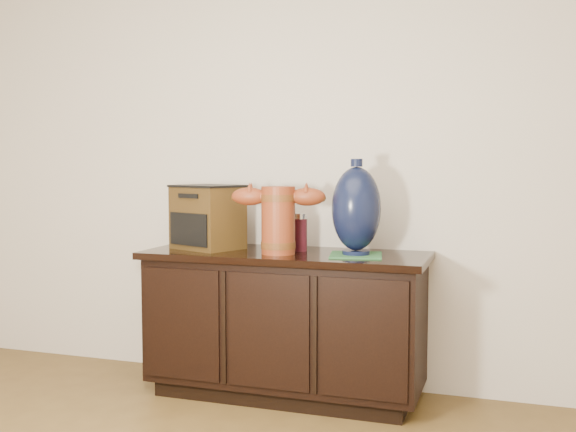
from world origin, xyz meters
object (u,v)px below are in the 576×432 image
(sideboard, at_px, (285,322))
(tv_radio, at_px, (208,217))
(spray_can, at_px, (301,233))
(terracotta_vessel, at_px, (278,216))
(lamp_base, at_px, (356,209))

(sideboard, bearing_deg, tv_radio, 179.54)
(tv_radio, xyz_separation_m, spray_can, (0.50, 0.06, -0.07))
(terracotta_vessel, bearing_deg, tv_radio, 157.50)
(sideboard, distance_m, tv_radio, 0.69)
(sideboard, height_order, lamp_base, lamp_base)
(sideboard, bearing_deg, spray_can, 45.36)
(terracotta_vessel, xyz_separation_m, tv_radio, (-0.43, 0.08, -0.02))
(terracotta_vessel, height_order, spray_can, terracotta_vessel)
(terracotta_vessel, height_order, lamp_base, lamp_base)
(tv_radio, bearing_deg, terracotta_vessel, 11.66)
(spray_can, bearing_deg, lamp_base, -15.99)
(sideboard, xyz_separation_m, tv_radio, (-0.44, 0.00, 0.54))
(sideboard, distance_m, lamp_base, 0.71)
(terracotta_vessel, xyz_separation_m, lamp_base, (0.39, 0.05, 0.04))
(terracotta_vessel, bearing_deg, lamp_base, -3.94)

